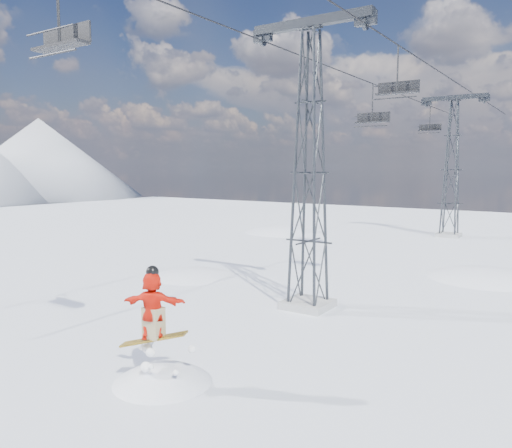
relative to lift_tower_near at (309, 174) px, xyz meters
The scene contains 10 objects.
ground 9.72m from the lift_tower_near, 95.71° to the right, with size 120.00×120.00×0.00m, color white.
snow_terrain 20.81m from the lift_tower_near, 112.81° to the left, with size 39.00×37.00×22.00m.
lift_tower_near is the anchor object (origin of this frame).
lift_tower_far 25.00m from the lift_tower_near, 90.00° to the left, with size 5.20×1.80×11.43m.
haul_cables 12.70m from the lift_tower_near, 90.00° to the left, with size 4.46×51.00×0.06m.
snowboarder_jump 11.05m from the lift_tower_near, 89.56° to the right, with size 4.40×4.40×7.17m.
lift_chair_near 10.37m from the lift_tower_near, 103.03° to the right, with size 1.89×0.54×2.34m.
lift_chair_mid 5.69m from the lift_tower_near, 60.11° to the left, with size 1.80×0.52×2.24m.
lift_chair_far 13.31m from the lift_tower_near, 99.82° to the left, with size 2.13×0.61×2.64m.
lift_chair_extra 26.67m from the lift_tower_near, 94.77° to the left, with size 1.83×0.53×2.27m.
Camera 1 is at (9.99, -9.75, 5.73)m, focal length 35.00 mm.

